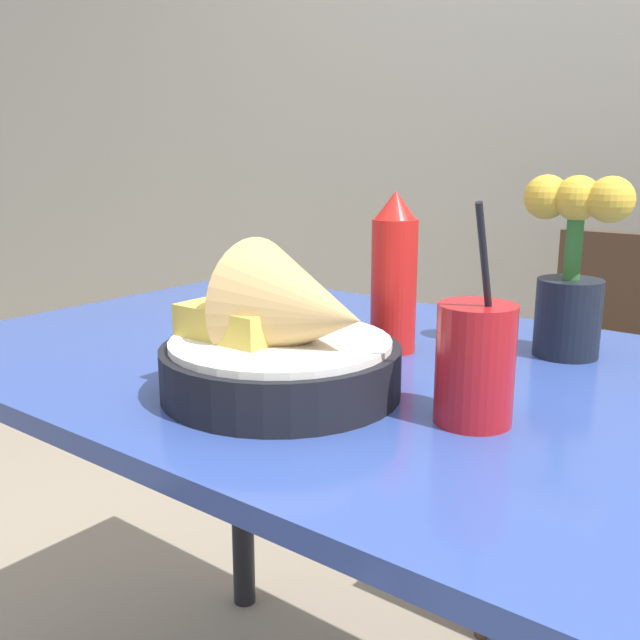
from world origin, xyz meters
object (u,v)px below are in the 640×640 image
(ketchup_bottle, at_px, (394,275))
(drink_cup, at_px, (475,367))
(chair_far_window, at_px, (628,397))
(flower_vase, at_px, (572,266))
(food_basket, at_px, (287,343))

(ketchup_bottle, bearing_deg, drink_cup, -40.34)
(ketchup_bottle, bearing_deg, chair_far_window, 79.61)
(ketchup_bottle, distance_m, drink_cup, 0.27)
(ketchup_bottle, xyz_separation_m, flower_vase, (0.20, 0.12, 0.02))
(drink_cup, height_order, flower_vase, flower_vase)
(ketchup_bottle, distance_m, flower_vase, 0.23)
(chair_far_window, distance_m, drink_cup, 0.96)
(chair_far_window, relative_size, drink_cup, 3.77)
(drink_cup, relative_size, flower_vase, 0.94)
(food_basket, bearing_deg, ketchup_bottle, 91.41)
(chair_far_window, height_order, ketchup_bottle, ketchup_bottle)
(chair_far_window, bearing_deg, flower_vase, -84.36)
(ketchup_bottle, height_order, drink_cup, drink_cup)
(ketchup_bottle, bearing_deg, food_basket, -88.59)
(ketchup_bottle, bearing_deg, flower_vase, 31.93)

